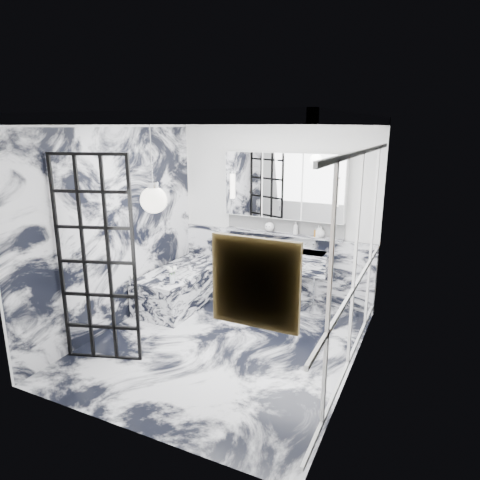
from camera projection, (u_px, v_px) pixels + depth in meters
The scene contains 25 objects.
floor at pixel (223, 343), 5.47m from camera, with size 3.60×3.60×0.00m, color silver.
ceiling at pixel (220, 116), 4.75m from camera, with size 3.60×3.60×0.00m, color white.
wall_back at pixel (275, 211), 6.68m from camera, with size 3.60×3.60×0.00m, color white.
wall_front at pixel (120, 287), 3.54m from camera, with size 3.60×3.60×0.00m, color white.
wall_left at pixel (117, 225), 5.78m from camera, with size 3.60×3.60×0.00m, color white.
wall_right at pixel (358, 254), 4.45m from camera, with size 3.60×3.60×0.00m, color white.
marble_clad_back at pixel (274, 265), 6.89m from camera, with size 3.18×0.05×1.05m, color silver.
marble_clad_left at pixel (118, 229), 5.79m from camera, with size 0.02×3.56×2.68m, color silver.
panel_molding at pixel (355, 263), 4.48m from camera, with size 0.03×3.40×2.30m, color white.
soap_bottle_a at pixel (296, 228), 6.50m from camera, with size 0.08×0.08×0.20m, color #8C5919.
soap_bottle_b at pixel (318, 231), 6.36m from camera, with size 0.08×0.08×0.18m, color #4C4C51.
soap_bottle_c at pixel (321, 232), 6.35m from camera, with size 0.13×0.13×0.17m, color silver.
face_pot at pixel (269, 227), 6.69m from camera, with size 0.15×0.15×0.15m, color white.
amber_bottle at pixel (315, 233), 6.39m from camera, with size 0.04×0.04×0.10m, color #8C5919.
flower_vase at pixel (172, 278), 6.03m from camera, with size 0.07×0.07×0.12m, color silver.
crittall_door at pixel (97, 262), 4.83m from camera, with size 0.88×0.04×2.41m, color black, non-canonical shape.
artwork at pixel (255, 283), 3.02m from camera, with size 0.57×0.05×0.57m, color #D94716.
pendant_light at pixel (154, 200), 4.01m from camera, with size 0.25×0.25×0.25m, color white.
trough_sink at pixel (278, 258), 6.58m from camera, with size 1.60×0.45×0.30m, color silver.
ledge at pixel (282, 234), 6.64m from camera, with size 1.90×0.14×0.04m, color silver.
subway_tile at pixel (284, 225), 6.65m from camera, with size 1.90×0.03×0.23m, color white.
mirror_cabinet at pixel (284, 186), 6.45m from camera, with size 1.90×0.16×1.00m, color white.
sconce_left at pixel (232, 186), 6.71m from camera, with size 0.07×0.07×0.40m, color white.
sconce_right at pixel (336, 193), 6.03m from camera, with size 0.07×0.07×0.40m, color white.
bathtub at pixel (183, 286), 6.67m from camera, with size 0.75×1.65×0.55m, color silver.
Camera 1 is at (2.32, -4.37, 2.69)m, focal length 32.00 mm.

